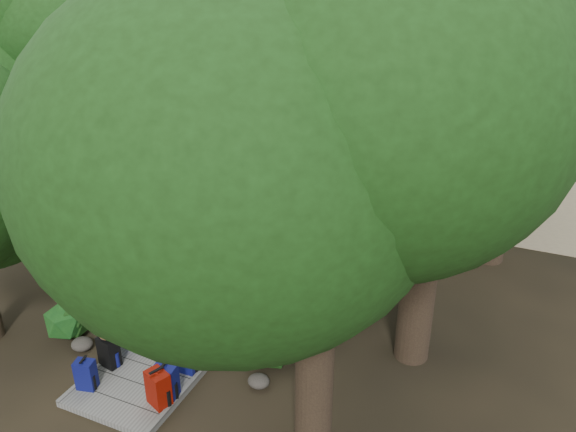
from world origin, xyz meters
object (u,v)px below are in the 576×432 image
at_px(backpack_right_c, 186,355).
at_px(lone_suitcase_on_sand, 351,169).
at_px(backpack_right_d, 207,340).
at_px(suitcase_on_boardwalk, 159,313).
at_px(backpack_left_a, 86,373).
at_px(backpack_right_b, 166,380).
at_px(sun_lounger, 433,167).
at_px(backpack_left_d, 164,312).
at_px(kayak, 288,150).
at_px(backpack_left_c, 133,327).
at_px(duffel_right_black, 231,314).
at_px(backpack_right_a, 158,387).
at_px(duffel_right_khaki, 215,332).
at_px(backpack_left_b, 109,350).

relative_size(backpack_right_c, lone_suitcase_on_sand, 0.96).
height_order(backpack_right_d, suitcase_on_boardwalk, suitcase_on_boardwalk).
bearing_deg(backpack_left_a, backpack_right_d, 37.02).
height_order(backpack_right_b, sun_lounger, backpack_right_b).
bearing_deg(backpack_left_d, lone_suitcase_on_sand, 95.87).
bearing_deg(kayak, suitcase_on_boardwalk, -80.84).
relative_size(backpack_left_c, duffel_right_black, 1.25).
bearing_deg(backpack_right_b, kayak, 97.53).
bearing_deg(lone_suitcase_on_sand, backpack_right_a, -76.93).
relative_size(kayak, sun_lounger, 1.80).
bearing_deg(duffel_right_khaki, sun_lounger, 84.48).
relative_size(backpack_left_d, backpack_right_a, 0.72).
bearing_deg(lone_suitcase_on_sand, backpack_right_b, -76.82).
relative_size(backpack_left_b, backpack_left_c, 0.86).
distance_m(backpack_right_b, duffel_right_black, 2.52).
bearing_deg(backpack_left_d, backpack_left_c, -87.42).
distance_m(backpack_right_a, kayak, 14.81).
bearing_deg(backpack_left_c, duffel_right_khaki, 13.83).
height_order(backpack_right_b, backpack_right_c, backpack_right_b).
bearing_deg(backpack_left_a, lone_suitcase_on_sand, 72.24).
bearing_deg(lone_suitcase_on_sand, duffel_right_khaki, -76.80).
distance_m(backpack_left_b, suitcase_on_boardwalk, 1.52).
xyz_separation_m(backpack_right_d, sun_lounger, (2.21, 12.59, -0.09)).
bearing_deg(backpack_right_b, sun_lounger, 73.53).
xyz_separation_m(backpack_left_b, backpack_right_a, (1.52, -0.49, 0.03)).
distance_m(backpack_left_c, backpack_right_c, 1.47).
bearing_deg(backpack_left_b, sun_lounger, 85.18).
height_order(backpack_left_b, backpack_right_b, backpack_right_b).
bearing_deg(kayak, sun_lounger, -2.71).
distance_m(backpack_right_b, kayak, 14.61).
bearing_deg(backpack_left_c, backpack_right_a, -55.25).
distance_m(backpack_right_a, lone_suitcase_on_sand, 12.57).
xyz_separation_m(backpack_left_d, duffel_right_black, (1.33, 0.62, -0.07)).
relative_size(backpack_left_c, kayak, 0.26).
height_order(backpack_right_a, duffel_right_khaki, backpack_right_a).
xyz_separation_m(backpack_right_c, duffel_right_black, (0.01, 1.75, -0.14)).
distance_m(backpack_right_b, lone_suitcase_on_sand, 12.36).
xyz_separation_m(backpack_left_b, backpack_left_c, (0.02, 0.74, 0.06)).
height_order(backpack_left_c, suitcase_on_boardwalk, backpack_left_c).
bearing_deg(backpack_left_b, duffel_right_khaki, 57.23).
bearing_deg(backpack_right_d, backpack_left_c, 174.95).
bearing_deg(duffel_right_black, kayak, 97.94).
xyz_separation_m(backpack_right_d, duffel_right_khaki, (-0.08, 0.43, -0.10)).
xyz_separation_m(backpack_right_a, sun_lounger, (2.24, 14.21, -0.19)).
bearing_deg(backpack_right_a, backpack_left_a, -150.01).
height_order(backpack_left_d, lone_suitcase_on_sand, lone_suitcase_on_sand).
bearing_deg(duffel_right_khaki, backpack_right_c, -84.48).
height_order(backpack_right_c, suitcase_on_boardwalk, backpack_right_c).
bearing_deg(backpack_left_b, backpack_right_b, 0.01).
distance_m(backpack_left_a, sun_lounger, 14.88).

